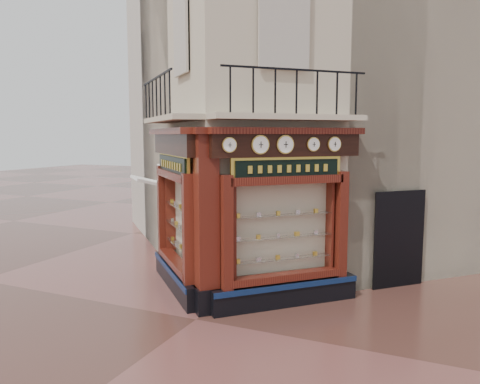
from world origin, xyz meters
The scene contains 16 objects.
ground centered at (0.00, 0.00, 0.00)m, with size 80.00×80.00×0.00m, color #4E2C24.
main_building centered at (0.00, 6.16, 6.00)m, with size 8.00×8.00×12.00m, color #BFB095.
neighbour_left centered at (-2.47, 8.63, 5.50)m, with size 8.00×8.00×11.00m, color #B1A69A.
neighbour_right centered at (2.47, 8.63, 5.50)m, with size 8.00×8.00×11.00m, color #B1A69A.
shopfront_left centered at (-1.41, 1.57, 1.98)m, with size 2.86×2.86×3.98m.
shopfront_right centered at (1.41, 1.57, 1.98)m, with size 2.86×2.86×3.98m.
corner_pilaster centered at (0.00, 0.50, 1.95)m, with size 0.85×0.85×3.98m.
balcony centered at (0.00, 1.49, 4.22)m, with size 5.94×2.97×1.03m.
clock_a centered at (0.56, 0.46, 3.62)m, with size 0.26×0.26×0.32m.
clock_b centered at (1.05, 0.94, 3.62)m, with size 0.32×0.32×0.40m.
clock_c centered at (1.46, 1.35, 3.62)m, with size 0.32×0.32×0.40m.
clock_d centered at (1.94, 1.83, 3.62)m, with size 0.26×0.26×0.31m.
clock_e centered at (2.31, 2.21, 3.62)m, with size 0.27×0.27×0.33m.
awning centered at (-3.39, 3.18, 0.00)m, with size 1.39×0.84×0.08m, color white, non-canonical shape.
signboard_left centered at (-1.46, 1.51, 3.10)m, with size 2.11×2.11×0.57m.
signboard_right centered at (1.46, 1.51, 3.10)m, with size 1.90×1.90×0.51m.
Camera 1 is at (4.66, -8.15, 3.81)m, focal length 35.00 mm.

